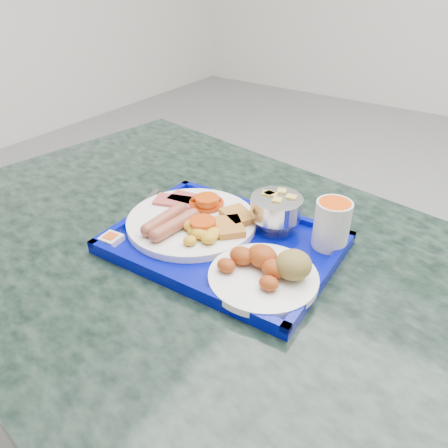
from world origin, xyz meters
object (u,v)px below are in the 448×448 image
Objects in this scene: table at (202,321)px; fruit_bowl at (276,208)px; juice_cup at (332,223)px; tray at (224,244)px; main_plate at (194,220)px; bread_plate at (268,271)px.

fruit_bowl reaches higher than table.
juice_cup reaches higher than table.
fruit_bowl is (0.06, 0.10, 0.05)m from tray.
table is at bearing -150.12° from juice_cup.
table is 15.20× the size of juice_cup.
juice_cup is at bearing 1.51° from fruit_bowl.
bread_plate is (0.21, -0.06, 0.01)m from main_plate.
bread_plate is 0.16m from juice_cup.
fruit_bowl is (0.10, 0.12, 0.27)m from table.
tray is at bearing -118.94° from fruit_bowl.
tray is 4.62× the size of juice_cup.
main_plate reaches higher than table.
tray is 0.21m from juice_cup.
juice_cup is at bearing 19.99° from main_plate.
tray is 0.13m from fruit_bowl.
table is 0.29m from bread_plate.
main_plate is at bearing 138.07° from table.
bread_plate is at bearing -65.54° from fruit_bowl.
main_plate is at bearing 162.68° from bread_plate.
juice_cup is (0.17, 0.10, 0.05)m from tray.
bread_plate is at bearing -22.58° from tray.
fruit_bowl is 1.10× the size of juice_cup.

